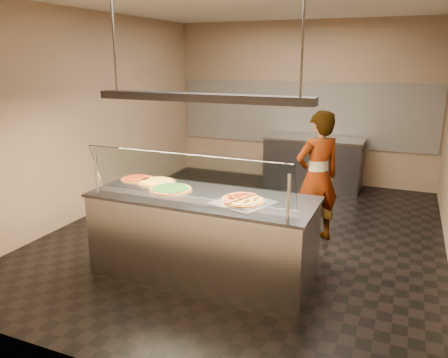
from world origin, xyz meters
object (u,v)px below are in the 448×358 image
at_px(pizza_spinach, 171,189).
at_px(perforated_tray, 243,202).
at_px(sneeze_guard, 186,176).
at_px(half_pizza_pepperoni, 234,198).
at_px(pizza_tomato, 137,179).
at_px(prep_table, 313,162).
at_px(serving_counter, 203,236).
at_px(half_pizza_sausage, 253,201).
at_px(pizza_cheese, 157,182).
at_px(worker, 317,177).
at_px(heat_lamp_housing, 201,98).
at_px(pizza_spatula, 164,182).

bearing_deg(pizza_spinach, perforated_tray, -5.00).
relative_size(sneeze_guard, half_pizza_pepperoni, 4.55).
relative_size(pizza_tomato, prep_table, 0.22).
xyz_separation_m(serving_counter, half_pizza_sausage, (0.59, -0.05, 0.49)).
bearing_deg(pizza_cheese, prep_table, 73.73).
distance_m(pizza_cheese, worker, 2.05).
bearing_deg(pizza_cheese, half_pizza_sausage, -11.65).
relative_size(serving_counter, sneeze_guard, 1.11).
height_order(half_pizza_pepperoni, worker, worker).
xyz_separation_m(serving_counter, pizza_cheese, (-0.68, 0.21, 0.48)).
bearing_deg(perforated_tray, prep_table, 91.29).
bearing_deg(heat_lamp_housing, pizza_spinach, 175.94).
relative_size(sneeze_guard, heat_lamp_housing, 0.94).
bearing_deg(worker, pizza_spatula, -2.89).
xyz_separation_m(half_pizza_sausage, prep_table, (-0.20, 3.95, -0.49)).
distance_m(perforated_tray, half_pizza_pepperoni, 0.11).
distance_m(sneeze_guard, pizza_spinach, 0.61).
distance_m(serving_counter, pizza_spatula, 0.78).
bearing_deg(pizza_tomato, heat_lamp_housing, -14.28).
relative_size(sneeze_guard, worker, 1.26).
bearing_deg(pizza_spinach, serving_counter, -4.06).
height_order(sneeze_guard, pizza_spinach, sneeze_guard).
height_order(serving_counter, pizza_tomato, pizza_tomato).
bearing_deg(pizza_tomato, pizza_spatula, -7.75).
distance_m(perforated_tray, pizza_spinach, 0.88).
distance_m(pizza_cheese, pizza_tomato, 0.30).
distance_m(pizza_cheese, pizza_spatula, 0.11).
xyz_separation_m(perforated_tray, half_pizza_sausage, (0.11, -0.00, 0.02)).
bearing_deg(pizza_cheese, heat_lamp_housing, -17.30).
distance_m(half_pizza_sausage, worker, 1.56).
bearing_deg(perforated_tray, heat_lamp_housing, 174.23).
relative_size(half_pizza_pepperoni, pizza_cheese, 1.02).
distance_m(half_pizza_sausage, heat_lamp_housing, 1.15).
relative_size(serving_counter, heat_lamp_housing, 1.04).
distance_m(half_pizza_sausage, prep_table, 3.98).
xyz_separation_m(half_pizza_pepperoni, pizza_tomato, (-1.36, 0.30, -0.02)).
relative_size(serving_counter, half_pizza_sausage, 5.05).
bearing_deg(pizza_tomato, sneeze_guard, -31.17).
height_order(pizza_cheese, pizza_spatula, pizza_spatula).
bearing_deg(pizza_spatula, prep_table, 75.35).
bearing_deg(worker, heat_lamp_housing, 14.54).
bearing_deg(perforated_tray, pizza_spatula, 167.05).
bearing_deg(heat_lamp_housing, pizza_cheese, 162.70).
height_order(pizza_cheese, pizza_tomato, same).
xyz_separation_m(pizza_cheese, prep_table, (1.08, 3.68, -0.48)).
height_order(pizza_spatula, worker, worker).
xyz_separation_m(pizza_spinach, prep_table, (0.78, 3.87, -0.48)).
distance_m(perforated_tray, prep_table, 3.97).
bearing_deg(pizza_cheese, pizza_spatula, -9.74).
xyz_separation_m(pizza_spinach, pizza_tomato, (-0.59, 0.22, -0.00)).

